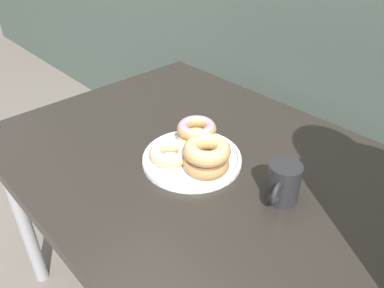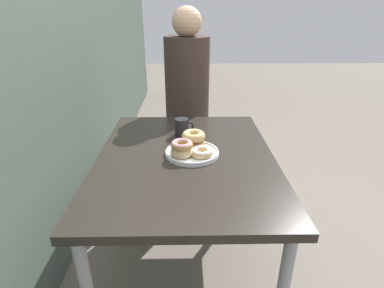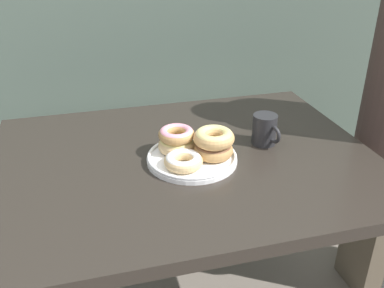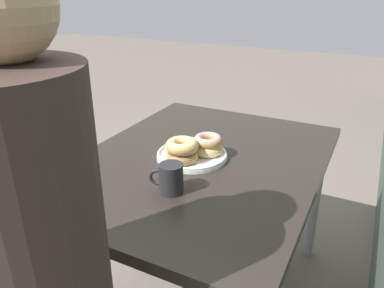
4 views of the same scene
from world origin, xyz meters
TOP-DOWN VIEW (x-y plane):
  - dining_table at (0.00, 0.39)m, footprint 1.19×0.91m
  - donut_plate at (0.02, 0.36)m, footprint 0.28×0.28m
  - coffee_mug at (0.28, 0.41)m, footprint 0.08×0.12m

SIDE VIEW (x-z plane):
  - dining_table at x=0.00m, z-range 0.29..1.01m
  - donut_plate at x=0.02m, z-range 0.71..0.81m
  - coffee_mug at x=0.28m, z-range 0.72..0.82m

